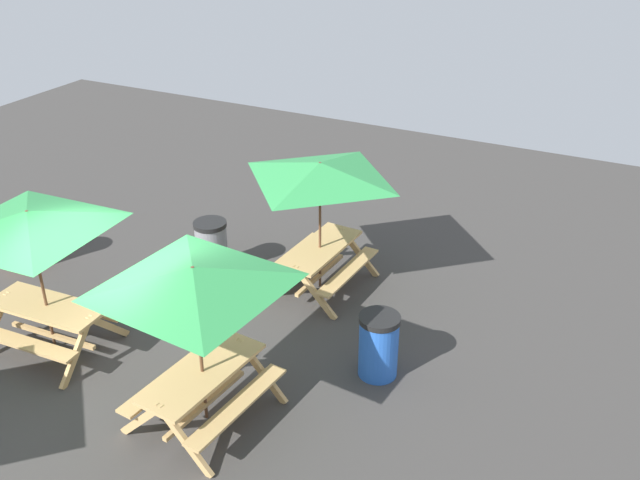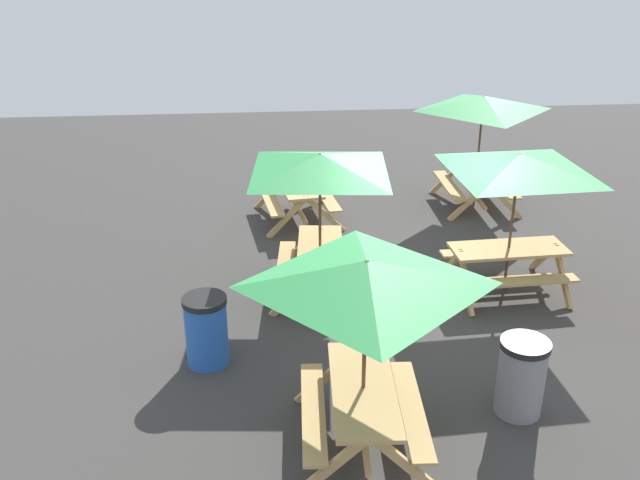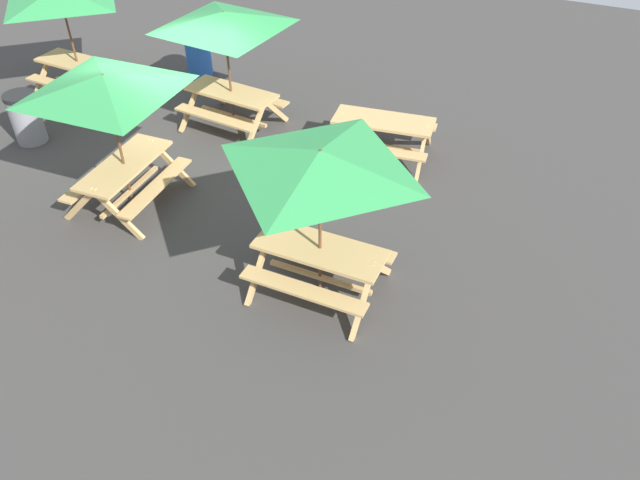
{
  "view_description": "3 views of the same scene",
  "coord_description": "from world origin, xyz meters",
  "px_view_note": "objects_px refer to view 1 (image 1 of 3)",
  "views": [
    {
      "loc": [
        -5.94,
        -6.15,
        6.49
      ],
      "look_at": [
        3.55,
        -1.39,
        0.9
      ],
      "focal_mm": 40.0,
      "sensor_mm": 36.0,
      "label": 1
    },
    {
      "loc": [
        9.95,
        -2.44,
        5.42
      ],
      "look_at": [
        -0.11,
        -1.54,
        0.9
      ],
      "focal_mm": 40.0,
      "sensor_mm": 36.0,
      "label": 2
    },
    {
      "loc": [
        -6.28,
        7.85,
        6.23
      ],
      "look_at": [
        -3.62,
        2.0,
        0.9
      ],
      "focal_mm": 35.0,
      "sensor_mm": 36.0,
      "label": 3
    }
  ],
  "objects_px": {
    "trash_bin_orange": "(27,240)",
    "trash_bin_blue": "(379,345)",
    "picnic_table_2": "(320,180)",
    "picnic_table_3": "(31,231)",
    "picnic_table_0": "(194,289)",
    "trash_bin_gray": "(212,247)"
  },
  "relations": [
    {
      "from": "picnic_table_2",
      "to": "trash_bin_orange",
      "type": "distance_m",
      "value": 5.57
    },
    {
      "from": "trash_bin_orange",
      "to": "trash_bin_gray",
      "type": "distance_m",
      "value": 3.39
    },
    {
      "from": "trash_bin_gray",
      "to": "trash_bin_blue",
      "type": "relative_size",
      "value": 1.0
    },
    {
      "from": "picnic_table_2",
      "to": "trash_bin_gray",
      "type": "xyz_separation_m",
      "value": [
        -0.4,
        1.96,
        -1.49
      ]
    },
    {
      "from": "picnic_table_3",
      "to": "trash_bin_blue",
      "type": "relative_size",
      "value": 2.88
    },
    {
      "from": "trash_bin_orange",
      "to": "trash_bin_blue",
      "type": "distance_m",
      "value": 6.92
    },
    {
      "from": "picnic_table_2",
      "to": "trash_bin_orange",
      "type": "height_order",
      "value": "picnic_table_2"
    },
    {
      "from": "picnic_table_0",
      "to": "picnic_table_2",
      "type": "height_order",
      "value": "same"
    },
    {
      "from": "picnic_table_0",
      "to": "picnic_table_2",
      "type": "bearing_deg",
      "value": 7.81
    },
    {
      "from": "picnic_table_2",
      "to": "picnic_table_3",
      "type": "distance_m",
      "value": 4.41
    },
    {
      "from": "picnic_table_0",
      "to": "picnic_table_3",
      "type": "xyz_separation_m",
      "value": [
        0.25,
        2.95,
        0.0
      ]
    },
    {
      "from": "picnic_table_0",
      "to": "trash_bin_gray",
      "type": "distance_m",
      "value": 4.16
    },
    {
      "from": "trash_bin_gray",
      "to": "picnic_table_0",
      "type": "bearing_deg",
      "value": -147.15
    },
    {
      "from": "picnic_table_0",
      "to": "trash_bin_blue",
      "type": "xyz_separation_m",
      "value": [
        1.87,
        -1.67,
        -1.49
      ]
    },
    {
      "from": "picnic_table_0",
      "to": "trash_bin_orange",
      "type": "xyz_separation_m",
      "value": [
        1.97,
        5.24,
        -1.49
      ]
    },
    {
      "from": "picnic_table_0",
      "to": "trash_bin_gray",
      "type": "relative_size",
      "value": 2.87
    },
    {
      "from": "trash_bin_blue",
      "to": "trash_bin_gray",
      "type": "bearing_deg",
      "value": 69.76
    },
    {
      "from": "picnic_table_2",
      "to": "trash_bin_gray",
      "type": "distance_m",
      "value": 2.49
    },
    {
      "from": "picnic_table_0",
      "to": "picnic_table_3",
      "type": "relative_size",
      "value": 1.0
    },
    {
      "from": "trash_bin_orange",
      "to": "trash_bin_blue",
      "type": "height_order",
      "value": "same"
    },
    {
      "from": "picnic_table_0",
      "to": "trash_bin_blue",
      "type": "height_order",
      "value": "picnic_table_0"
    },
    {
      "from": "picnic_table_0",
      "to": "picnic_table_2",
      "type": "relative_size",
      "value": 1.21
    }
  ]
}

